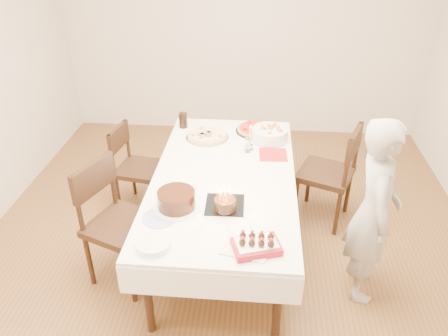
# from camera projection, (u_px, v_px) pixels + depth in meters

# --- Properties ---
(floor) EXTENTS (5.00, 5.00, 0.00)m
(floor) POSITION_uv_depth(u_px,v_px,m) (228.00, 251.00, 3.86)
(floor) COLOR brown
(floor) RESTS_ON ground
(wall_back) EXTENTS (4.50, 0.04, 2.70)m
(wall_back) POSITION_uv_depth(u_px,v_px,m) (244.00, 28.00, 5.30)
(wall_back) COLOR beige
(wall_back) RESTS_ON floor
(dining_table) EXTENTS (1.49, 2.30, 0.75)m
(dining_table) POSITION_uv_depth(u_px,v_px,m) (224.00, 213.00, 3.72)
(dining_table) COLOR silver
(dining_table) RESTS_ON floor
(chair_right_savory) EXTENTS (0.66, 0.66, 0.99)m
(chair_right_savory) POSITION_uv_depth(u_px,v_px,m) (325.00, 173.00, 4.04)
(chair_right_savory) COLOR black
(chair_right_savory) RESTS_ON floor
(chair_left_savory) EXTENTS (0.51, 0.51, 0.87)m
(chair_left_savory) POSITION_uv_depth(u_px,v_px,m) (140.00, 169.00, 4.23)
(chair_left_savory) COLOR black
(chair_left_savory) RESTS_ON floor
(chair_left_dessert) EXTENTS (0.68, 0.68, 1.02)m
(chair_left_dessert) POSITION_uv_depth(u_px,v_px,m) (123.00, 226.00, 3.35)
(chair_left_dessert) COLOR black
(chair_left_dessert) RESTS_ON floor
(person) EXTENTS (0.39, 0.56, 1.47)m
(person) POSITION_uv_depth(u_px,v_px,m) (374.00, 212.00, 3.13)
(person) COLOR #A9A59F
(person) RESTS_ON floor
(pizza_white) EXTENTS (0.54, 0.54, 0.04)m
(pizza_white) POSITION_uv_depth(u_px,v_px,m) (207.00, 136.00, 4.09)
(pizza_white) COLOR beige
(pizza_white) RESTS_ON dining_table
(pizza_pepperoni) EXTENTS (0.44, 0.44, 0.04)m
(pizza_pepperoni) POSITION_uv_depth(u_px,v_px,m) (255.00, 129.00, 4.21)
(pizza_pepperoni) COLOR red
(pizza_pepperoni) RESTS_ON dining_table
(red_placemat) EXTENTS (0.25, 0.25, 0.01)m
(red_placemat) POSITION_uv_depth(u_px,v_px,m) (273.00, 155.00, 3.82)
(red_placemat) COLOR #B21E1E
(red_placemat) RESTS_ON dining_table
(pasta_bowl) EXTENTS (0.37, 0.37, 0.11)m
(pasta_bowl) POSITION_uv_depth(u_px,v_px,m) (270.00, 134.00, 4.04)
(pasta_bowl) COLOR white
(pasta_bowl) RESTS_ON dining_table
(taper_candle) EXTENTS (0.07, 0.07, 0.24)m
(taper_candle) POSITION_uv_depth(u_px,v_px,m) (250.00, 137.00, 3.85)
(taper_candle) COLOR white
(taper_candle) RESTS_ON dining_table
(shaker_pair) EXTENTS (0.12, 0.12, 0.12)m
(shaker_pair) POSITION_uv_depth(u_px,v_px,m) (248.00, 146.00, 3.84)
(shaker_pair) COLOR white
(shaker_pair) RESTS_ON dining_table
(cola_glass) EXTENTS (0.10, 0.10, 0.15)m
(cola_glass) POSITION_uv_depth(u_px,v_px,m) (183.00, 120.00, 4.27)
(cola_glass) COLOR black
(cola_glass) RESTS_ON dining_table
(layer_cake) EXTENTS (0.42, 0.42, 0.14)m
(layer_cake) POSITION_uv_depth(u_px,v_px,m) (176.00, 200.00, 3.12)
(layer_cake) COLOR black
(layer_cake) RESTS_ON dining_table
(cake_board) EXTENTS (0.29, 0.29, 0.01)m
(cake_board) POSITION_uv_depth(u_px,v_px,m) (225.00, 205.00, 3.18)
(cake_board) COLOR black
(cake_board) RESTS_ON dining_table
(birthday_cake) EXTENTS (0.18, 0.18, 0.15)m
(birthday_cake) POSITION_uv_depth(u_px,v_px,m) (225.00, 200.00, 3.08)
(birthday_cake) COLOR #351D0E
(birthday_cake) RESTS_ON dining_table
(strawberry_box) EXTENTS (0.34, 0.28, 0.07)m
(strawberry_box) POSITION_uv_depth(u_px,v_px,m) (256.00, 245.00, 2.75)
(strawberry_box) COLOR maroon
(strawberry_box) RESTS_ON dining_table
(box_lid) EXTENTS (0.33, 0.26, 0.02)m
(box_lid) POSITION_uv_depth(u_px,v_px,m) (245.00, 249.00, 2.77)
(box_lid) COLOR beige
(box_lid) RESTS_ON dining_table
(plate_stack) EXTENTS (0.29, 0.29, 0.05)m
(plate_stack) POSITION_uv_depth(u_px,v_px,m) (153.00, 244.00, 2.78)
(plate_stack) COLOR white
(plate_stack) RESTS_ON dining_table
(china_plate) EXTENTS (0.29, 0.29, 0.01)m
(china_plate) POSITION_uv_depth(u_px,v_px,m) (160.00, 218.00, 3.04)
(china_plate) COLOR white
(china_plate) RESTS_ON dining_table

